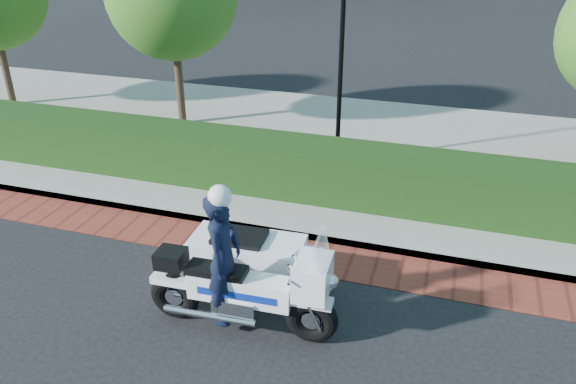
% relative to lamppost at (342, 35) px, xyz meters
% --- Properties ---
extents(ground, '(120.00, 120.00, 0.00)m').
position_rel_lamppost_xyz_m(ground, '(-1.00, -5.20, -2.96)').
color(ground, black).
rests_on(ground, ground).
extents(brick_strip, '(60.00, 1.00, 0.01)m').
position_rel_lamppost_xyz_m(brick_strip, '(-1.00, -3.70, -2.95)').
color(brick_strip, maroon).
rests_on(brick_strip, ground).
extents(sidewalk, '(60.00, 8.00, 0.15)m').
position_rel_lamppost_xyz_m(sidewalk, '(-1.00, 0.80, -2.88)').
color(sidewalk, gray).
rests_on(sidewalk, ground).
extents(hedge_main, '(18.00, 1.20, 1.00)m').
position_rel_lamppost_xyz_m(hedge_main, '(-1.00, -1.60, -2.31)').
color(hedge_main, black).
rests_on(hedge_main, sidewalk).
extents(lamppost, '(1.02, 0.70, 4.21)m').
position_rel_lamppost_xyz_m(lamppost, '(0.00, 0.00, 0.00)').
color(lamppost, black).
rests_on(lamppost, sidewalk).
extents(police_motorcycle, '(2.71, 1.91, 2.19)m').
position_rel_lamppost_xyz_m(police_motorcycle, '(-0.16, -5.33, -2.21)').
color(police_motorcycle, black).
rests_on(police_motorcycle, ground).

